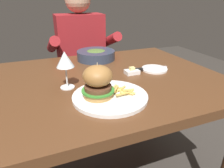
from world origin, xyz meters
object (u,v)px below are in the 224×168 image
at_px(table_knife, 146,69).
at_px(diner_person, 82,67).
at_px(bread_plate, 155,69).
at_px(wine_glass, 65,61).
at_px(butter_dish, 132,72).
at_px(burger_sandwich, 98,81).
at_px(main_plate, 110,96).
at_px(soup_bowl, 96,55).

bearing_deg(table_knife, diner_person, 104.05).
height_order(bread_plate, diner_person, diner_person).
bearing_deg(wine_glass, butter_dish, 7.90).
distance_m(bread_plate, diner_person, 0.77).
bearing_deg(table_knife, burger_sandwich, -148.20).
xyz_separation_m(main_plate, wine_glass, (-0.13, 0.16, 0.11)).
xyz_separation_m(bread_plate, table_knife, (-0.05, 0.01, 0.01)).
distance_m(table_knife, soup_bowl, 0.35).
height_order(table_knife, butter_dish, butter_dish).
height_order(main_plate, butter_dish, butter_dish).
height_order(main_plate, table_knife, table_knife).
bearing_deg(bread_plate, diner_person, 107.60).
bearing_deg(diner_person, main_plate, -96.74).
xyz_separation_m(wine_glass, bread_plate, (0.47, 0.05, -0.12)).
relative_size(main_plate, burger_sandwich, 2.19).
distance_m(burger_sandwich, table_knife, 0.40).
distance_m(main_plate, table_knife, 0.36).
relative_size(bread_plate, butter_dish, 1.93).
xyz_separation_m(main_plate, table_knife, (0.29, 0.21, 0.01)).
bearing_deg(wine_glass, soup_bowl, 55.60).
distance_m(main_plate, soup_bowl, 0.52).
relative_size(burger_sandwich, soup_bowl, 0.57).
relative_size(burger_sandwich, bread_plate, 0.98).
height_order(table_knife, diner_person, diner_person).
relative_size(main_plate, wine_glass, 1.82).
relative_size(wine_glass, bread_plate, 1.17).
distance_m(wine_glass, butter_dish, 0.35).
height_order(main_plate, bread_plate, main_plate).
bearing_deg(table_knife, wine_glass, -172.64).
relative_size(table_knife, butter_dish, 2.87).
height_order(wine_glass, diner_person, diner_person).
height_order(main_plate, soup_bowl, soup_bowl).
height_order(wine_glass, butter_dish, wine_glass).
height_order(main_plate, diner_person, diner_person).
xyz_separation_m(wine_glass, butter_dish, (0.33, 0.05, -0.11)).
distance_m(butter_dish, soup_bowl, 0.32).
relative_size(bread_plate, soup_bowl, 0.59).
relative_size(table_knife, diner_person, 0.17).
xyz_separation_m(soup_bowl, diner_person, (0.00, 0.41, -0.21)).
bearing_deg(butter_dish, wine_glass, -172.10).
bearing_deg(butter_dish, diner_person, 97.13).
distance_m(butter_dish, diner_person, 0.75).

